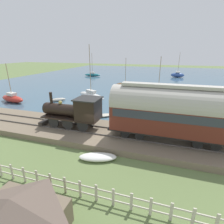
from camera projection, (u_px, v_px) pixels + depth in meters
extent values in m
plane|color=#607542|center=(101.00, 139.00, 16.21)|extent=(200.00, 200.00, 0.00)
cube|color=#426075|center=(150.00, 77.00, 55.38)|extent=(80.00, 80.00, 0.01)
cube|color=#756651|center=(102.00, 134.00, 16.54)|extent=(5.53, 56.00, 0.54)
cube|color=#4C4742|center=(99.00, 134.00, 15.70)|extent=(0.07, 54.88, 0.12)
cube|color=#4C4742|center=(105.00, 127.00, 17.16)|extent=(0.07, 54.88, 0.12)
cylinder|color=black|center=(82.00, 126.00, 15.97)|extent=(0.12, 1.09, 1.09)
cylinder|color=black|center=(90.00, 120.00, 17.43)|extent=(0.12, 1.09, 1.09)
cylinder|color=black|center=(68.00, 124.00, 16.41)|extent=(0.12, 1.09, 1.09)
cylinder|color=black|center=(76.00, 118.00, 17.87)|extent=(0.12, 1.09, 1.09)
cylinder|color=black|center=(54.00, 122.00, 16.86)|extent=(0.12, 1.09, 1.09)
cylinder|color=black|center=(63.00, 117.00, 18.32)|extent=(0.12, 1.09, 1.09)
cube|color=black|center=(72.00, 117.00, 17.00)|extent=(2.12, 5.63, 0.12)
cylinder|color=black|center=(61.00, 109.00, 17.11)|extent=(1.15, 3.38, 1.15)
cylinder|color=black|center=(46.00, 108.00, 17.61)|extent=(1.10, 0.08, 1.10)
cylinder|color=black|center=(51.00, 98.00, 17.04)|extent=(0.28, 0.28, 1.08)
sphere|color=tan|center=(60.00, 102.00, 16.88)|extent=(0.36, 0.36, 0.36)
cube|color=black|center=(88.00, 109.00, 16.15)|extent=(2.02, 1.97, 1.85)
cube|color=#282828|center=(88.00, 99.00, 15.83)|extent=(2.22, 2.21, 0.10)
cube|color=#2D2823|center=(46.00, 121.00, 18.14)|extent=(1.92, 0.44, 0.32)
cylinder|color=black|center=(216.00, 146.00, 12.88)|extent=(0.12, 0.76, 0.76)
cylinder|color=black|center=(211.00, 137.00, 14.34)|extent=(0.12, 0.76, 0.76)
cylinder|color=black|center=(198.00, 144.00, 13.24)|extent=(0.12, 0.76, 0.76)
cylinder|color=black|center=(195.00, 135.00, 14.70)|extent=(0.12, 0.76, 0.76)
cylinder|color=black|center=(139.00, 136.00, 14.52)|extent=(0.12, 0.76, 0.76)
cylinder|color=black|center=(142.00, 128.00, 15.97)|extent=(0.12, 0.76, 0.76)
cylinder|color=black|center=(125.00, 134.00, 14.87)|extent=(0.12, 0.76, 0.76)
cylinder|color=black|center=(129.00, 126.00, 16.33)|extent=(0.12, 0.76, 0.76)
cube|color=black|center=(168.00, 132.00, 14.50)|extent=(2.19, 9.88, 0.16)
cube|color=#5B2319|center=(169.00, 118.00, 14.09)|extent=(2.44, 9.48, 2.35)
cube|color=#2D333D|center=(170.00, 113.00, 13.96)|extent=(2.47, 8.89, 0.66)
cylinder|color=#B2ADA3|center=(171.00, 104.00, 13.71)|extent=(2.56, 9.48, 2.56)
cube|color=#B2ADA3|center=(173.00, 86.00, 13.25)|extent=(0.85, 7.90, 0.24)
ellipsoid|color=#335199|center=(177.00, 75.00, 54.70)|extent=(1.86, 4.09, 1.36)
cylinder|color=#9E8460|center=(179.00, 63.00, 53.48)|extent=(0.10, 0.10, 6.09)
cube|color=silver|center=(178.00, 72.00, 54.41)|extent=(1.08, 1.24, 0.45)
ellipsoid|color=brown|center=(125.00, 85.00, 38.46)|extent=(2.91, 4.77, 1.25)
cylinder|color=#9E8460|center=(126.00, 70.00, 37.41)|extent=(0.10, 0.10, 5.14)
ellipsoid|color=#B72D23|center=(12.00, 99.00, 27.73)|extent=(2.40, 5.00, 1.09)
cylinder|color=#9E8460|center=(9.00, 80.00, 26.75)|extent=(0.10, 0.10, 4.89)
cube|color=silver|center=(12.00, 94.00, 27.48)|extent=(1.16, 1.59, 0.45)
ellipsoid|color=#236B42|center=(158.00, 96.00, 29.65)|extent=(3.01, 3.74, 0.89)
cylinder|color=#9E8460|center=(160.00, 76.00, 28.52)|extent=(0.10, 0.10, 6.04)
cube|color=silver|center=(158.00, 92.00, 29.43)|extent=(1.23, 1.33, 0.45)
ellipsoid|color=#1E707A|center=(93.00, 75.00, 57.07)|extent=(1.99, 5.37, 0.86)
cylinder|color=#9E8460|center=(92.00, 63.00, 55.89)|extent=(0.10, 0.10, 6.34)
cube|color=silver|center=(92.00, 73.00, 56.86)|extent=(0.98, 1.66, 0.45)
ellipsoid|color=white|center=(91.00, 96.00, 29.73)|extent=(4.13, 6.15, 1.04)
cylinder|color=#9E8460|center=(90.00, 69.00, 28.30)|extent=(0.10, 0.10, 7.70)
cube|color=silver|center=(91.00, 91.00, 29.49)|extent=(1.58, 2.03, 0.45)
ellipsoid|color=#B7B2A3|center=(58.00, 100.00, 28.25)|extent=(2.29, 2.33, 0.53)
ellipsoid|color=#B7B2A3|center=(103.00, 115.00, 21.62)|extent=(2.18, 2.38, 0.32)
ellipsoid|color=silver|center=(98.00, 157.00, 13.00)|extent=(1.88, 3.00, 0.44)
cube|color=beige|center=(217.00, 223.00, 7.65)|extent=(0.06, 0.14, 1.06)
cube|color=beige|center=(193.00, 217.00, 7.92)|extent=(0.06, 0.14, 1.06)
cube|color=beige|center=(171.00, 212.00, 8.19)|extent=(0.06, 0.14, 1.06)
cube|color=beige|center=(151.00, 207.00, 8.47)|extent=(0.06, 0.14, 1.06)
cube|color=beige|center=(131.00, 202.00, 8.74)|extent=(0.06, 0.14, 1.06)
cube|color=beige|center=(113.00, 197.00, 9.02)|extent=(0.06, 0.14, 1.06)
cube|color=beige|center=(96.00, 193.00, 9.29)|extent=(0.06, 0.14, 1.06)
cube|color=beige|center=(80.00, 189.00, 9.56)|extent=(0.06, 0.14, 1.06)
cube|color=beige|center=(65.00, 185.00, 9.84)|extent=(0.06, 0.14, 1.06)
cube|color=beige|center=(51.00, 181.00, 10.11)|extent=(0.06, 0.14, 1.06)
cube|color=beige|center=(37.00, 178.00, 10.39)|extent=(0.06, 0.14, 1.06)
cube|color=beige|center=(24.00, 175.00, 10.66)|extent=(0.06, 0.14, 1.06)
cube|color=beige|center=(12.00, 172.00, 10.93)|extent=(0.06, 0.14, 1.06)
cube|color=beige|center=(0.00, 169.00, 11.21)|extent=(0.06, 0.14, 1.06)
cube|color=beige|center=(58.00, 186.00, 10.04)|extent=(0.05, 20.00, 0.08)
cube|color=beige|center=(57.00, 179.00, 9.89)|extent=(0.05, 20.00, 0.08)
pyramid|color=brown|center=(11.00, 207.00, 6.96)|extent=(3.29, 3.96, 0.86)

